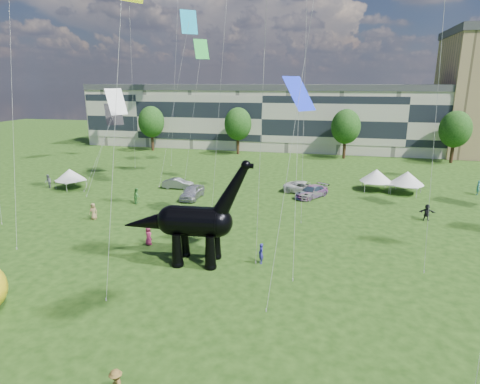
# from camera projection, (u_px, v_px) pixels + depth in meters

# --- Properties ---
(ground) EXTENTS (220.00, 220.00, 0.00)m
(ground) POSITION_uv_depth(u_px,v_px,m) (220.00, 300.00, 25.66)
(ground) COLOR #16330C
(ground) RESTS_ON ground
(terrace_row) EXTENTS (78.00, 11.00, 12.00)m
(terrace_row) POSITION_uv_depth(u_px,v_px,m) (267.00, 119.00, 84.00)
(terrace_row) COLOR beige
(terrace_row) RESTS_ON ground
(tree_far_left) EXTENTS (5.20, 5.20, 9.44)m
(tree_far_left) POSITION_uv_depth(u_px,v_px,m) (151.00, 119.00, 80.52)
(tree_far_left) COLOR #382314
(tree_far_left) RESTS_ON ground
(tree_mid_left) EXTENTS (5.20, 5.20, 9.44)m
(tree_mid_left) POSITION_uv_depth(u_px,v_px,m) (238.00, 121.00, 76.41)
(tree_mid_left) COLOR #382314
(tree_mid_left) RESTS_ON ground
(tree_mid_right) EXTENTS (5.20, 5.20, 9.44)m
(tree_mid_right) POSITION_uv_depth(u_px,v_px,m) (346.00, 124.00, 71.84)
(tree_mid_right) COLOR #382314
(tree_mid_right) RESTS_ON ground
(tree_far_right) EXTENTS (5.20, 5.20, 9.44)m
(tree_far_right) POSITION_uv_depth(u_px,v_px,m) (456.00, 126.00, 67.72)
(tree_far_right) COLOR #382314
(tree_far_right) RESTS_ON ground
(dinosaur_sculpture) EXTENTS (10.35, 3.04, 8.44)m
(dinosaur_sculpture) POSITION_uv_depth(u_px,v_px,m) (190.00, 223.00, 30.33)
(dinosaur_sculpture) COLOR black
(dinosaur_sculpture) RESTS_ON ground
(car_silver) EXTENTS (1.92, 4.75, 1.62)m
(car_silver) POSITION_uv_depth(u_px,v_px,m) (192.00, 192.00, 47.89)
(car_silver) COLOR silver
(car_silver) RESTS_ON ground
(car_grey) EXTENTS (4.09, 1.59, 1.33)m
(car_grey) POSITION_uv_depth(u_px,v_px,m) (178.00, 184.00, 52.41)
(car_grey) COLOR slate
(car_grey) RESTS_ON ground
(car_white) EXTENTS (5.55, 3.40, 1.44)m
(car_white) POSITION_uv_depth(u_px,v_px,m) (304.00, 188.00, 50.24)
(car_white) COLOR silver
(car_white) RESTS_ON ground
(car_dark) EXTENTS (4.35, 5.23, 1.43)m
(car_dark) POSITION_uv_depth(u_px,v_px,m) (312.00, 192.00, 48.36)
(car_dark) COLOR #595960
(car_dark) RESTS_ON ground
(gazebo_near) EXTENTS (5.16, 5.16, 2.83)m
(gazebo_near) POSITION_uv_depth(u_px,v_px,m) (407.00, 178.00, 49.72)
(gazebo_near) COLOR silver
(gazebo_near) RESTS_ON ground
(gazebo_far) EXTENTS (4.18, 4.18, 2.78)m
(gazebo_far) POSITION_uv_depth(u_px,v_px,m) (376.00, 176.00, 51.25)
(gazebo_far) COLOR silver
(gazebo_far) RESTS_ON ground
(gazebo_left) EXTENTS (4.94, 4.94, 2.59)m
(gazebo_left) POSITION_uv_depth(u_px,v_px,m) (70.00, 175.00, 52.29)
(gazebo_left) COLOR silver
(gazebo_left) RESTS_ON ground
(visitors) EXTENTS (54.64, 41.66, 1.82)m
(visitors) POSITION_uv_depth(u_px,v_px,m) (205.00, 215.00, 39.46)
(visitors) COLOR teal
(visitors) RESTS_ON ground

